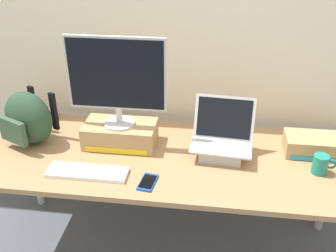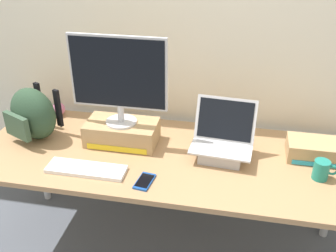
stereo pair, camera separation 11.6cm
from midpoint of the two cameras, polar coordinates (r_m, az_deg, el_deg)
ground_plane at (r=2.63m, az=-1.32°, el=-17.57°), size 20.00×20.00×0.00m
back_wall at (r=2.37m, az=0.18°, el=14.20°), size 7.00×0.10×2.60m
desk at (r=2.19m, az=-1.52°, el=-5.51°), size 2.09×0.79×0.73m
toner_box_yellow at (r=2.24m, az=-8.39°, el=-1.18°), size 0.40×0.22×0.13m
desktop_monitor at (r=2.10m, az=-9.05°, el=6.74°), size 0.53×0.17×0.50m
open_laptop at (r=2.14m, az=6.24°, el=-2.68°), size 0.34×0.27×0.30m
external_keyboard at (r=2.06m, az=-13.18°, el=-6.53°), size 0.41×0.13×0.02m
messenger_backpack at (r=2.36m, az=-20.91°, el=1.06°), size 0.37×0.31×0.31m
coffee_mug at (r=2.11m, az=19.78°, el=-5.26°), size 0.12×0.08×0.10m
cell_phone at (r=1.95m, az=-4.66°, el=-8.15°), size 0.09×0.15×0.01m
plush_toy at (r=2.62m, az=-17.64°, el=1.87°), size 0.09×0.09×0.09m
toner_box_cyan at (r=2.27m, az=19.10°, el=-2.64°), size 0.32×0.18×0.10m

